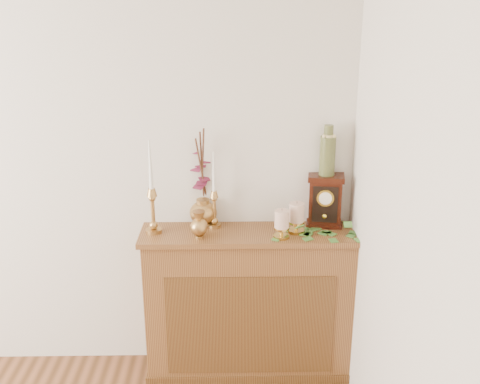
{
  "coord_description": "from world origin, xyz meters",
  "views": [
    {
      "loc": [
        1.3,
        -0.84,
        2.2
      ],
      "look_at": [
        1.35,
        2.05,
        1.19
      ],
      "focal_mm": 42.0,
      "sensor_mm": 36.0,
      "label": 1
    }
  ],
  "objects_px": {
    "candlestick_center": "(214,203)",
    "mantel_clock": "(325,201)",
    "ginger_jar": "(202,179)",
    "ceramic_vase": "(328,153)",
    "candlestick_left": "(152,203)",
    "bud_vase": "(199,225)"
  },
  "relations": [
    {
      "from": "mantel_clock",
      "to": "ginger_jar",
      "type": "bearing_deg",
      "value": -175.54
    },
    {
      "from": "candlestick_center",
      "to": "mantel_clock",
      "type": "distance_m",
      "value": 0.64
    },
    {
      "from": "ginger_jar",
      "to": "ceramic_vase",
      "type": "distance_m",
      "value": 0.74
    },
    {
      "from": "bud_vase",
      "to": "ceramic_vase",
      "type": "xyz_separation_m",
      "value": [
        0.72,
        0.18,
        0.36
      ]
    },
    {
      "from": "ginger_jar",
      "to": "mantel_clock",
      "type": "xyz_separation_m",
      "value": [
        0.71,
        -0.06,
        -0.11
      ]
    },
    {
      "from": "ginger_jar",
      "to": "bud_vase",
      "type": "bearing_deg",
      "value": -91.71
    },
    {
      "from": "ginger_jar",
      "to": "ceramic_vase",
      "type": "bearing_deg",
      "value": -4.32
    },
    {
      "from": "candlestick_left",
      "to": "bud_vase",
      "type": "distance_m",
      "value": 0.29
    },
    {
      "from": "candlestick_center",
      "to": "mantel_clock",
      "type": "bearing_deg",
      "value": 1.9
    },
    {
      "from": "candlestick_center",
      "to": "mantel_clock",
      "type": "relative_size",
      "value": 1.47
    },
    {
      "from": "candlestick_left",
      "to": "ceramic_vase",
      "type": "relative_size",
      "value": 1.87
    },
    {
      "from": "ginger_jar",
      "to": "ceramic_vase",
      "type": "xyz_separation_m",
      "value": [
        0.71,
        -0.05,
        0.17
      ]
    },
    {
      "from": "bud_vase",
      "to": "candlestick_center",
      "type": "bearing_deg",
      "value": 63.31
    },
    {
      "from": "candlestick_left",
      "to": "ginger_jar",
      "type": "distance_m",
      "value": 0.32
    },
    {
      "from": "mantel_clock",
      "to": "bud_vase",
      "type": "bearing_deg",
      "value": -156.86
    },
    {
      "from": "candlestick_center",
      "to": "bud_vase",
      "type": "distance_m",
      "value": 0.19
    },
    {
      "from": "ginger_jar",
      "to": "ceramic_vase",
      "type": "height_order",
      "value": "ceramic_vase"
    },
    {
      "from": "candlestick_center",
      "to": "ceramic_vase",
      "type": "bearing_deg",
      "value": 2.14
    },
    {
      "from": "bud_vase",
      "to": "mantel_clock",
      "type": "bearing_deg",
      "value": 14.13
    },
    {
      "from": "candlestick_left",
      "to": "bud_vase",
      "type": "height_order",
      "value": "candlestick_left"
    },
    {
      "from": "candlestick_left",
      "to": "mantel_clock",
      "type": "relative_size",
      "value": 1.76
    },
    {
      "from": "ginger_jar",
      "to": "mantel_clock",
      "type": "bearing_deg",
      "value": -4.55
    }
  ]
}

